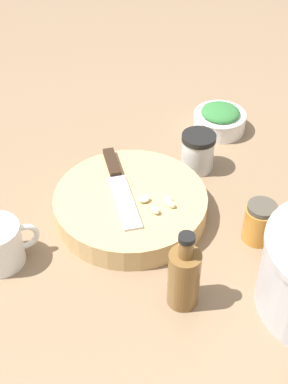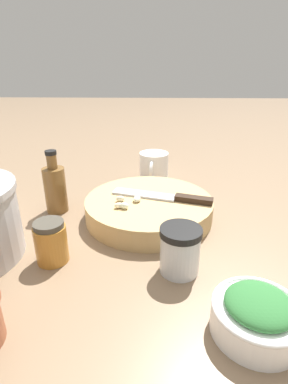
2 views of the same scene
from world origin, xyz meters
TOP-DOWN VIEW (x-y plane):
  - ground_plane at (0.00, 0.00)m, footprint 5.00×5.00m
  - cutting_board at (0.03, -0.05)m, footprint 0.29×0.29m
  - chef_knife at (0.03, -0.10)m, footprint 0.09×0.23m
  - garlic_cloves at (-0.00, -0.00)m, footprint 0.06×0.06m
  - herb_bowl at (-0.29, -0.20)m, footprint 0.12×0.12m
  - spice_jar at (-0.17, -0.11)m, footprint 0.07×0.07m
  - honey_jar at (-0.14, 0.12)m, footprint 0.06×0.06m
  - oil_bottle at (0.06, 0.17)m, footprint 0.05×0.05m

SIDE VIEW (x-z plane):
  - ground_plane at x=0.00m, z-range 0.00..0.00m
  - cutting_board at x=0.03m, z-range 0.00..0.05m
  - herb_bowl at x=-0.29m, z-range 0.00..0.06m
  - honey_jar at x=-0.14m, z-range 0.00..0.08m
  - spice_jar at x=-0.17m, z-range 0.00..0.09m
  - chef_knife at x=0.03m, z-range 0.05..0.06m
  - garlic_cloves at x=0.00m, z-range 0.05..0.06m
  - oil_bottle at x=0.06m, z-range -0.02..0.14m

